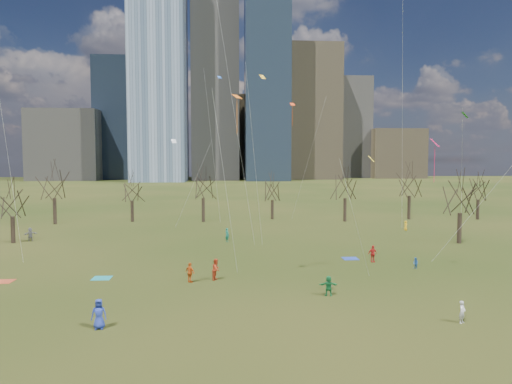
{
  "coord_description": "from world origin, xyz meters",
  "views": [
    {
      "loc": [
        -3.34,
        -36.8,
        10.44
      ],
      "look_at": [
        0.0,
        12.0,
        7.0
      ],
      "focal_mm": 32.0,
      "sensor_mm": 36.0,
      "label": 1
    }
  ],
  "objects": [
    {
      "name": "ground",
      "position": [
        0.0,
        0.0,
        0.0
      ],
      "size": [
        500.0,
        500.0,
        0.0
      ],
      "primitive_type": "plane",
      "color": "black",
      "rests_on": "ground"
    },
    {
      "name": "blanket_navy",
      "position": [
        9.89,
        10.07,
        0.01
      ],
      "size": [
        1.6,
        1.5,
        0.03
      ],
      "primitive_type": "cube",
      "color": "#223DA2",
      "rests_on": "ground"
    },
    {
      "name": "person_5",
      "position": [
        4.59,
        -2.81,
        0.78
      ],
      "size": [
        1.48,
        0.55,
        1.56
      ],
      "primitive_type": "imported",
      "rotation": [
        0.0,
        0.0,
        3.08
      ],
      "color": "#1A793B",
      "rests_on": "ground"
    },
    {
      "name": "person_13",
      "position": [
        -3.09,
        20.92,
        0.89
      ],
      "size": [
        0.74,
        0.77,
        1.77
      ],
      "primitive_type": "imported",
      "rotation": [
        0.0,
        0.0,
        2.27
      ],
      "color": "#1A7561",
      "rests_on": "ground"
    },
    {
      "name": "person_1",
      "position": [
        11.8,
        -9.2,
        0.72
      ],
      "size": [
        0.63,
        0.6,
        1.44
      ],
      "primitive_type": "imported",
      "rotation": [
        0.0,
        0.0,
        0.67
      ],
      "color": "silver",
      "rests_on": "ground"
    },
    {
      "name": "person_3",
      "position": [
        4.97,
        -1.22,
        0.54
      ],
      "size": [
        0.68,
        0.8,
        1.07
      ],
      "primitive_type": "imported",
      "rotation": [
        0.0,
        0.0,
        2.07
      ],
      "color": "slate",
      "rests_on": "ground"
    },
    {
      "name": "person_12",
      "position": [
        23.4,
        28.59,
        0.73
      ],
      "size": [
        0.59,
        0.79,
        1.47
      ],
      "primitive_type": "imported",
      "rotation": [
        0.0,
        0.0,
        1.39
      ],
      "color": "yellow",
      "rests_on": "ground"
    },
    {
      "name": "person_4",
      "position": [
        -6.34,
        1.74,
        0.86
      ],
      "size": [
        1.04,
        0.97,
        1.72
      ],
      "primitive_type": "imported",
      "rotation": [
        0.0,
        0.0,
        2.44
      ],
      "color": "#DC5C18",
      "rests_on": "ground"
    },
    {
      "name": "person_2",
      "position": [
        -4.13,
        2.43,
        0.94
      ],
      "size": [
        1.0,
        1.11,
        1.87
      ],
      "primitive_type": "imported",
      "rotation": [
        0.0,
        0.0,
        1.18
      ],
      "color": "red",
      "rests_on": "ground"
    },
    {
      "name": "person_10",
      "position": [
        11.72,
        8.31,
        0.86
      ],
      "size": [
        1.08,
        0.62,
        1.72
      ],
      "primitive_type": "imported",
      "rotation": [
        0.0,
        0.0,
        0.21
      ],
      "color": "red",
      "rests_on": "ground"
    },
    {
      "name": "person_8",
      "position": [
        14.88,
        5.13,
        0.55
      ],
      "size": [
        0.59,
        0.65,
        1.11
      ],
      "primitive_type": "imported",
      "rotation": [
        0.0,
        0.0,
        5.09
      ],
      "color": "#295FB2",
      "rests_on": "ground"
    },
    {
      "name": "person_0",
      "position": [
        -11.16,
        -8.63,
        0.94
      ],
      "size": [
        0.97,
        0.68,
        1.88
      ],
      "primitive_type": "imported",
      "rotation": [
        0.0,
        0.0,
        0.09
      ],
      "color": "#24379D",
      "rests_on": "ground"
    },
    {
      "name": "kites_airborne",
      "position": [
        2.36,
        11.74,
        13.99
      ],
      "size": [
        58.96,
        40.73,
        32.77
      ],
      "color": "orange",
      "rests_on": "ground"
    },
    {
      "name": "bare_tree_row",
      "position": [
        -0.09,
        37.22,
        6.12
      ],
      "size": [
        113.04,
        29.8,
        9.5
      ],
      "color": "black",
      "rests_on": "ground"
    },
    {
      "name": "person_11",
      "position": [
        -28.42,
        23.27,
        0.86
      ],
      "size": [
        1.62,
        1.3,
        1.73
      ],
      "primitive_type": "imported",
      "rotation": [
        0.0,
        0.0,
        0.58
      ],
      "color": "slate",
      "rests_on": "ground"
    },
    {
      "name": "blanket_crimson",
      "position": [
        -22.38,
        3.08,
        0.01
      ],
      "size": [
        1.6,
        1.5,
        0.03
      ],
      "primitive_type": "cube",
      "color": "#B04023",
      "rests_on": "ground"
    },
    {
      "name": "downtown_skyline",
      "position": [
        -2.43,
        210.64,
        39.01
      ],
      "size": [
        212.5,
        78.0,
        118.0
      ],
      "color": "slate",
      "rests_on": "ground"
    },
    {
      "name": "blanket_teal",
      "position": [
        -14.24,
        3.67,
        0.01
      ],
      "size": [
        1.6,
        1.5,
        0.03
      ],
      "primitive_type": "cube",
      "color": "teal",
      "rests_on": "ground"
    }
  ]
}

